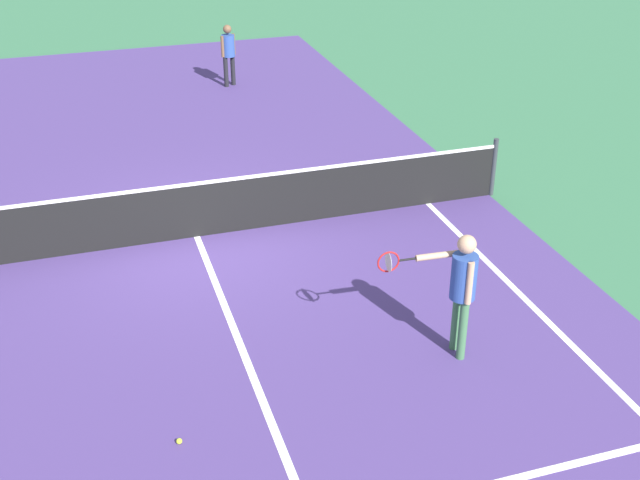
# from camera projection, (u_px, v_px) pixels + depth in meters

# --- Properties ---
(ground_plane) EXTENTS (60.00, 60.00, 0.00)m
(ground_plane) POSITION_uv_depth(u_px,v_px,m) (197.00, 237.00, 13.30)
(ground_plane) COLOR #38724C
(court_surface_inbounds) EXTENTS (10.62, 24.40, 0.00)m
(court_surface_inbounds) POSITION_uv_depth(u_px,v_px,m) (197.00, 236.00, 13.30)
(court_surface_inbounds) COLOR #4C387A
(court_surface_inbounds) RESTS_ON ground_plane
(line_center_service) EXTENTS (0.10, 6.40, 0.01)m
(line_center_service) POSITION_uv_depth(u_px,v_px,m) (240.00, 345.00, 10.60)
(line_center_service) COLOR white
(line_center_service) RESTS_ON ground_plane
(net) EXTENTS (10.78, 0.09, 1.07)m
(net) POSITION_uv_depth(u_px,v_px,m) (195.00, 209.00, 13.06)
(net) COLOR #33383D
(net) RESTS_ON ground_plane
(player_near) EXTENTS (1.21, 0.56, 1.70)m
(player_near) POSITION_uv_depth(u_px,v_px,m) (461.00, 282.00, 9.97)
(player_near) COLOR #3F7247
(player_near) RESTS_ON ground_plane
(player_far) EXTENTS (0.39, 0.32, 1.52)m
(player_far) POSITION_uv_depth(u_px,v_px,m) (228.00, 49.00, 20.06)
(player_far) COLOR black
(player_far) RESTS_ON ground_plane
(tennis_ball_mid_court) EXTENTS (0.07, 0.07, 0.07)m
(tennis_ball_mid_court) POSITION_uv_depth(u_px,v_px,m) (179.00, 441.00, 8.96)
(tennis_ball_mid_court) COLOR #CCE033
(tennis_ball_mid_court) RESTS_ON ground_plane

